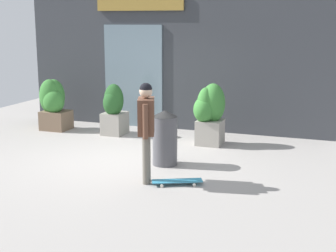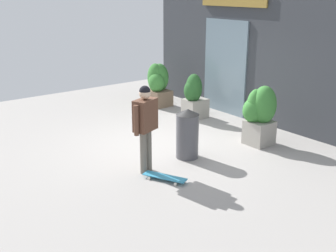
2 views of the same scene
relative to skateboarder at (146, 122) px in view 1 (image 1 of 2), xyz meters
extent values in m
plane|color=#9E9993|center=(-0.98, 1.19, -1.03)|extent=(12.00, 12.00, 0.00)
cube|color=#383A3F|center=(-0.98, 4.20, 0.81)|extent=(7.77, 0.25, 3.67)
cube|color=slate|center=(-2.03, 4.06, 0.24)|extent=(1.55, 0.06, 2.55)
cube|color=olive|center=(-1.83, 4.04, 2.06)|extent=(2.27, 0.05, 0.42)
cylinder|color=#666056|center=(-0.03, 0.08, -0.61)|extent=(0.13, 0.13, 0.83)
cylinder|color=#666056|center=(0.03, -0.08, -0.61)|extent=(0.13, 0.13, 0.83)
cube|color=brown|center=(0.00, 0.00, 0.10)|extent=(0.40, 0.53, 0.59)
cylinder|color=brown|center=(-0.10, 0.26, 0.07)|extent=(0.09, 0.09, 0.56)
cylinder|color=brown|center=(0.10, -0.26, 0.07)|extent=(0.09, 0.09, 0.56)
sphere|color=beige|center=(0.00, 0.00, 0.51)|extent=(0.22, 0.22, 0.22)
sphere|color=black|center=(0.00, 0.00, 0.54)|extent=(0.20, 0.20, 0.20)
cube|color=teal|center=(0.52, 0.05, -0.96)|extent=(0.84, 0.55, 0.02)
cylinder|color=silver|center=(0.72, 0.27, -1.00)|extent=(0.06, 0.05, 0.05)
cylinder|color=silver|center=(0.81, 0.07, -1.00)|extent=(0.06, 0.05, 0.05)
cylinder|color=silver|center=(0.24, 0.03, -1.00)|extent=(0.06, 0.05, 0.05)
cylinder|color=silver|center=(0.33, -0.17, -1.00)|extent=(0.06, 0.05, 0.05)
cube|color=brown|center=(-3.66, 3.00, -0.80)|extent=(0.65, 0.58, 0.47)
ellipsoid|color=#387A33|center=(-3.65, 2.91, -0.32)|extent=(0.54, 0.45, 0.58)
ellipsoid|color=#387A33|center=(-3.79, 2.97, -0.20)|extent=(0.53, 0.43, 0.84)
ellipsoid|color=#387A33|center=(-3.75, 3.08, -0.21)|extent=(0.53, 0.56, 0.83)
cube|color=gray|center=(0.31, 2.85, -0.76)|extent=(0.54, 0.54, 0.54)
ellipsoid|color=#387A33|center=(0.21, 2.77, -0.25)|extent=(0.47, 0.58, 0.57)
ellipsoid|color=#387A33|center=(0.35, 2.90, -0.12)|extent=(0.53, 0.57, 0.86)
ellipsoid|color=#387A33|center=(0.23, 2.78, -0.16)|extent=(0.38, 0.43, 0.78)
cube|color=gray|center=(-2.08, 3.05, -0.77)|extent=(0.49, 0.59, 0.52)
ellipsoid|color=#235123|center=(-2.06, 2.91, -0.26)|extent=(0.44, 0.45, 0.59)
ellipsoid|color=#235123|center=(-2.04, 2.96, -0.19)|extent=(0.47, 0.41, 0.75)
cylinder|color=#4C4C51|center=(-0.07, 1.08, -0.57)|extent=(0.46, 0.46, 0.92)
cone|color=black|center=(-0.07, 1.08, -0.05)|extent=(0.47, 0.47, 0.12)
camera|label=1|loc=(3.04, -7.30, 1.64)|focal=52.85mm
camera|label=2|loc=(6.08, -4.15, 2.31)|focal=44.83mm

